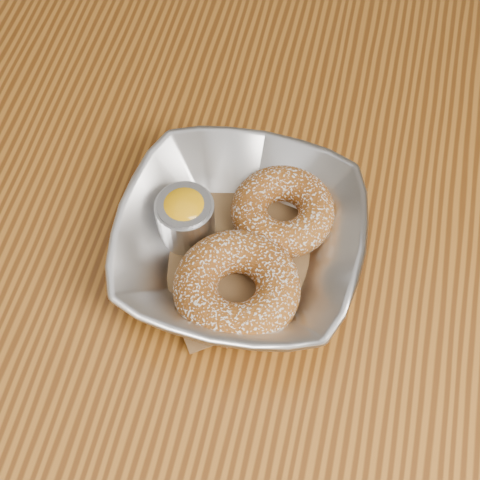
% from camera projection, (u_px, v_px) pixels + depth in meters
% --- Properties ---
extents(ground_plane, '(4.00, 4.00, 0.00)m').
position_uv_depth(ground_plane, '(262.00, 457.00, 1.30)').
color(ground_plane, '#565659').
rests_on(ground_plane, ground).
extents(table, '(1.20, 0.80, 0.75)m').
position_uv_depth(table, '(278.00, 292.00, 0.74)').
color(table, brown).
rests_on(table, ground_plane).
extents(serving_bowl, '(0.21, 0.21, 0.05)m').
position_uv_depth(serving_bowl, '(240.00, 243.00, 0.62)').
color(serving_bowl, '#B0B3B8').
rests_on(serving_bowl, table).
extents(parchment, '(0.20, 0.20, 0.00)m').
position_uv_depth(parchment, '(240.00, 252.00, 0.64)').
color(parchment, brown).
rests_on(parchment, table).
extents(donut_back, '(0.12, 0.12, 0.03)m').
position_uv_depth(donut_back, '(283.00, 211.00, 0.64)').
color(donut_back, brown).
rests_on(donut_back, parchment).
extents(donut_front, '(0.14, 0.14, 0.04)m').
position_uv_depth(donut_front, '(237.00, 288.00, 0.60)').
color(donut_front, brown).
rests_on(donut_front, parchment).
extents(ramekin, '(0.05, 0.05, 0.05)m').
position_uv_depth(ramekin, '(185.00, 216.00, 0.63)').
color(ramekin, '#B0B3B8').
rests_on(ramekin, table).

